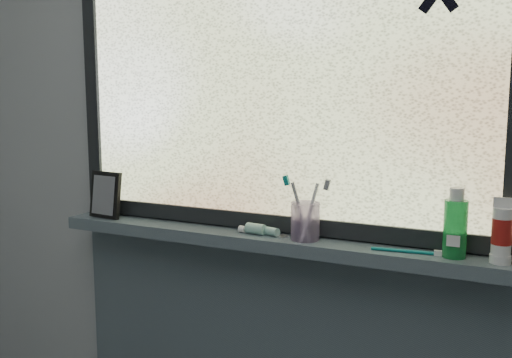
{
  "coord_description": "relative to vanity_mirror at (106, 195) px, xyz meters",
  "views": [
    {
      "loc": [
        0.64,
        -0.32,
        1.44
      ],
      "look_at": [
        -0.02,
        1.05,
        1.22
      ],
      "focal_mm": 40.0,
      "sensor_mm": 36.0,
      "label": 1
    }
  ],
  "objects": [
    {
      "name": "wall_back",
      "position": [
        0.69,
        0.09,
        0.15
      ],
      "size": [
        3.0,
        0.01,
        2.5
      ],
      "primitive_type": "cube",
      "color": "#9EA3A8",
      "rests_on": "ground"
    },
    {
      "name": "frame_bottom",
      "position": [
        0.69,
        0.06,
        -0.05
      ],
      "size": [
        1.6,
        0.03,
        0.05
      ],
      "primitive_type": "cube",
      "color": "black",
      "rests_on": "windowsill"
    },
    {
      "name": "vanity_mirror",
      "position": [
        0.0,
        0.0,
        0.0
      ],
      "size": [
        0.14,
        0.08,
        0.16
      ],
      "primitive_type": "cube",
      "rotation": [
        0.0,
        0.0,
        -0.1
      ],
      "color": "black",
      "rests_on": "windowsill"
    },
    {
      "name": "window_pane",
      "position": [
        0.69,
        0.07,
        0.43
      ],
      "size": [
        1.5,
        0.01,
        1.0
      ],
      "primitive_type": "cube",
      "color": "silver",
      "rests_on": "wall_back"
    },
    {
      "name": "toothbrush_cup",
      "position": [
        0.74,
        0.01,
        -0.02
      ],
      "size": [
        0.1,
        0.1,
        0.11
      ],
      "primitive_type": "cylinder",
      "rotation": [
        0.0,
        0.0,
        0.13
      ],
      "color": "#C8A6DC",
      "rests_on": "windowsill"
    },
    {
      "name": "toothbrush_lying",
      "position": [
        1.03,
        -0.01,
        -0.07
      ],
      "size": [
        0.21,
        0.04,
        0.01
      ],
      "primitive_type": null,
      "rotation": [
        0.0,
        0.0,
        0.12
      ],
      "color": "#0E7E7C",
      "rests_on": "windowsill"
    },
    {
      "name": "mouthwash_bottle",
      "position": [
        1.16,
        0.01,
        0.01
      ],
      "size": [
        0.08,
        0.08,
        0.15
      ],
      "primitive_type": "cylinder",
      "rotation": [
        0.0,
        0.0,
        -0.29
      ],
      "color": "green",
      "rests_on": "windowsill"
    },
    {
      "name": "toothpaste_tube",
      "position": [
        0.6,
        0.01,
        -0.06
      ],
      "size": [
        0.19,
        0.07,
        0.03
      ],
      "primitive_type": null,
      "rotation": [
        0.0,
        0.0,
        -0.18
      ],
      "color": "white",
      "rests_on": "windowsill"
    },
    {
      "name": "windowsill",
      "position": [
        0.69,
        0.02,
        -0.1
      ],
      "size": [
        1.62,
        0.14,
        0.04
      ],
      "primitive_type": "cube",
      "color": "#47555F",
      "rests_on": "wall_back"
    },
    {
      "name": "frame_left",
      "position": [
        -0.09,
        0.06,
        0.43
      ],
      "size": [
        0.05,
        0.03,
        1.1
      ],
      "primitive_type": "cube",
      "color": "black",
      "rests_on": "wall_back"
    },
    {
      "name": "cream_tube",
      "position": [
        1.27,
        0.0,
        0.01
      ],
      "size": [
        0.06,
        0.06,
        0.12
      ],
      "primitive_type": "cylinder",
      "rotation": [
        0.0,
        0.0,
        0.3
      ],
      "color": "silver",
      "rests_on": "windowsill"
    }
  ]
}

